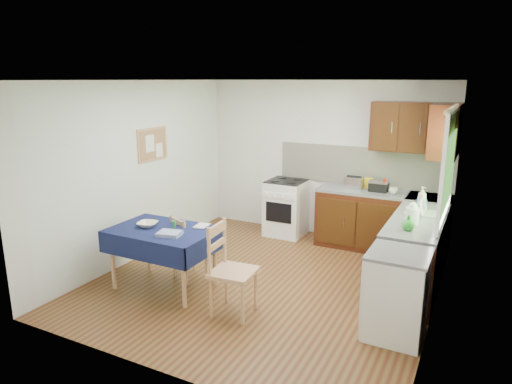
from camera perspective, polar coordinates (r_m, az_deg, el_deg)
The scene contains 33 objects.
floor at distance 5.95m, azimuth 1.22°, elevation -11.05°, with size 4.20×4.20×0.00m, color #532716.
ceiling at distance 5.39m, azimuth 1.36°, elevation 13.81°, with size 4.00×4.20×0.02m, color white.
wall_back at distance 7.45m, azimuth 8.34°, elevation 4.03°, with size 4.00×0.02×2.50m, color silver.
wall_front at distance 3.83m, azimuth -12.58°, elevation -5.66°, with size 4.00×0.02×2.50m, color silver.
wall_left at distance 6.63m, azimuth -14.49°, elevation 2.52°, with size 0.02×4.20×2.50m, color white.
wall_right at distance 5.03m, azimuth 22.28°, elevation -1.66°, with size 0.02×4.20×2.50m, color silver.
base_cabinets at distance 6.53m, azimuth 17.02°, elevation -5.28°, with size 1.90×2.30×0.86m.
worktop_back at distance 6.97m, azimuth 15.61°, elevation -0.12°, with size 1.90×0.60×0.04m, color slate.
worktop_right at distance 5.78m, azimuth 19.58°, elevation -3.30°, with size 0.60×1.70×0.04m, color slate.
worktop_corner at distance 6.88m, azimuth 20.91°, elevation -0.71°, with size 0.60×0.60×0.04m, color slate.
splashback at distance 7.26m, azimuth 13.15°, elevation 3.16°, with size 2.70×0.02×0.60m, color white.
upper_cabinets at distance 6.74m, azimuth 20.14°, elevation 7.46°, with size 1.20×0.85×0.70m.
stove at distance 7.52m, azimuth 3.78°, elevation -1.94°, with size 0.60×0.61×0.92m.
window at distance 5.64m, azimuth 23.02°, elevation 4.03°, with size 0.04×1.48×1.26m.
fridge at distance 4.82m, azimuth 17.14°, elevation -12.16°, with size 0.58×0.60×0.89m.
corkboard at distance 6.78m, azimuth -12.81°, elevation 5.85°, with size 0.04×0.62×0.47m.
dining_table at distance 5.66m, azimuth -11.55°, elevation -5.56°, with size 1.25×0.85×0.76m.
chair_far at distance 5.91m, azimuth -8.66°, elevation -6.69°, with size 0.49×0.49×0.84m.
chair_near at distance 5.00m, azimuth -3.37°, elevation -9.31°, with size 0.49×0.49×1.02m.
toaster at distance 7.04m, azimuth 12.13°, elevation 1.15°, with size 0.26×0.16×0.20m.
sandwich_press at distance 6.98m, azimuth 15.10°, elevation 0.73°, with size 0.27×0.23×0.16m.
sauce_bottle at distance 6.89m, azimuth 15.78°, elevation 0.76°, with size 0.05×0.05×0.21m, color #B8220E.
yellow_packet at distance 7.11m, azimuth 13.94°, elevation 1.07°, with size 0.12×0.08×0.16m, color yellow.
dish_rack at distance 5.96m, azimuth 20.12°, elevation -2.38°, with size 0.43×0.32×0.20m.
kettle at distance 5.49m, azimuth 18.96°, elevation -2.66°, with size 0.15×0.15×0.26m.
cup at distance 6.86m, azimuth 16.79°, elevation 0.15°, with size 0.12×0.12×0.10m, color silver.
soap_bottle_a at distance 6.12m, azimuth 20.03°, elevation -0.75°, with size 0.11×0.12×0.30m, color white.
soap_bottle_b at distance 6.14m, azimuth 20.02°, elevation -1.18°, with size 0.09×0.09×0.20m, color #1B439F.
soap_bottle_c at distance 5.26m, azimuth 18.51°, elevation -3.68°, with size 0.13×0.13×0.17m, color green.
plate_bowl at distance 5.74m, azimuth -13.39°, elevation -3.95°, with size 0.24×0.24×0.06m, color #F4ECC7.
book at distance 5.66m, azimuth -7.52°, elevation -4.15°, with size 0.15×0.21×0.02m, color white.
spice_jar at distance 5.61m, azimuth -10.18°, elevation -4.02°, with size 0.05×0.05×0.09m, color #268E39.
tea_towel at distance 5.37m, azimuth -10.75°, elevation -5.14°, with size 0.26×0.20×0.05m, color navy.
Camera 1 is at (2.34, -4.86, 2.51)m, focal length 32.00 mm.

